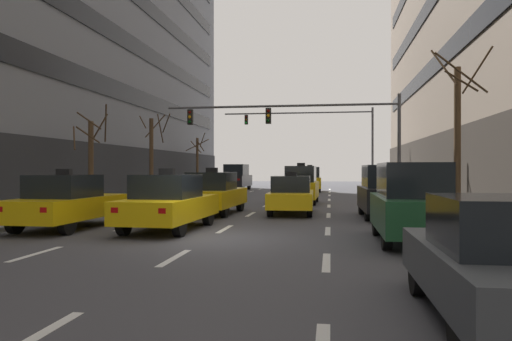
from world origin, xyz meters
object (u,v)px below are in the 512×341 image
at_px(taxi_driving_3, 213,193).
at_px(car_parked_0, 503,262).
at_px(traffic_signal_0, 307,124).
at_px(taxi_driving_4, 291,195).
at_px(street_tree_3, 91,159).
at_px(taxi_driving_1, 67,202).
at_px(traffic_signal_1, 324,130).
at_px(street_tree_0, 458,135).
at_px(street_tree_1, 198,161).
at_px(car_driving_2, 236,177).
at_px(taxi_driving_6, 301,185).
at_px(car_parked_2, 385,192).
at_px(taxi_driving_0, 310,179).
at_px(car_parked_1, 412,203).
at_px(street_tree_2, 152,154).
at_px(taxi_driving_5, 169,203).

height_order(taxi_driving_3, car_parked_0, taxi_driving_3).
bearing_deg(traffic_signal_0, taxi_driving_4, -93.66).
xyz_separation_m(car_parked_0, street_tree_3, (-12.92, 14.89, 1.57)).
relative_size(taxi_driving_1, traffic_signal_1, 0.36).
relative_size(street_tree_0, street_tree_1, 1.26).
bearing_deg(car_driving_2, taxi_driving_3, -81.59).
relative_size(taxi_driving_1, street_tree_3, 0.98).
distance_m(taxi_driving_6, car_parked_2, 8.14).
xyz_separation_m(taxi_driving_0, car_parked_1, (3.73, -27.24, 0.01)).
distance_m(car_driving_2, car_parked_0, 37.29).
bearing_deg(taxi_driving_0, traffic_signal_0, -88.20).
height_order(taxi_driving_4, street_tree_2, street_tree_2).
distance_m(car_parked_2, street_tree_3, 13.11).
relative_size(taxi_driving_0, taxi_driving_4, 0.99).
distance_m(taxi_driving_4, traffic_signal_0, 6.80).
distance_m(taxi_driving_1, car_driving_2, 27.82).
relative_size(taxi_driving_1, car_parked_0, 1.10).
relative_size(taxi_driving_0, car_parked_0, 1.01).
height_order(car_parked_1, traffic_signal_0, traffic_signal_0).
distance_m(car_driving_2, traffic_signal_0, 17.67).
xyz_separation_m(taxi_driving_4, car_parked_1, (3.66, -7.37, 0.23)).
distance_m(car_parked_2, street_tree_2, 16.12).
bearing_deg(car_driving_2, taxi_driving_0, -16.61).
height_order(car_driving_2, street_tree_3, street_tree_3).
height_order(car_driving_2, taxi_driving_3, car_driving_2).
height_order(taxi_driving_0, traffic_signal_1, traffic_signal_1).
bearing_deg(street_tree_2, street_tree_0, -35.86).
height_order(street_tree_0, street_tree_2, street_tree_0).
distance_m(taxi_driving_0, street_tree_0, 23.21).
height_order(taxi_driving_6, street_tree_2, street_tree_2).
xyz_separation_m(taxi_driving_4, street_tree_3, (-9.26, 0.81, 1.56)).
height_order(taxi_driving_5, traffic_signal_1, traffic_signal_1).
bearing_deg(car_parked_1, traffic_signal_1, 95.02).
xyz_separation_m(taxi_driving_6, street_tree_3, (-9.29, -5.52, 1.33)).
distance_m(car_driving_2, street_tree_2, 13.62).
bearing_deg(street_tree_0, car_parked_2, 147.10).
height_order(taxi_driving_0, car_parked_0, taxi_driving_0).
height_order(taxi_driving_6, car_parked_0, taxi_driving_6).
bearing_deg(street_tree_2, taxi_driving_3, -56.20).
bearing_deg(taxi_driving_6, street_tree_1, 126.09).
bearing_deg(traffic_signal_1, street_tree_0, -78.74).
distance_m(taxi_driving_5, traffic_signal_1, 28.74).
bearing_deg(street_tree_2, street_tree_3, -90.16).
bearing_deg(car_parked_2, taxi_driving_3, 175.64).
relative_size(car_driving_2, taxi_driving_6, 1.12).
relative_size(traffic_signal_0, street_tree_2, 2.43).
distance_m(taxi_driving_1, car_parked_2, 11.41).
distance_m(taxi_driving_4, car_parked_0, 14.55).
xyz_separation_m(car_parked_1, street_tree_3, (-12.92, 8.18, 1.33)).
height_order(taxi_driving_1, street_tree_1, street_tree_1).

